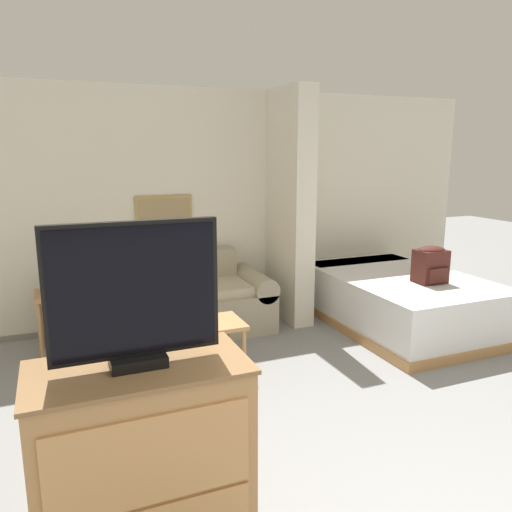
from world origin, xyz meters
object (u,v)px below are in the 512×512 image
Objects in this scene: bed at (398,300)px; table_lamp at (56,265)px; tv at (135,296)px; couch at (176,305)px; tv_dresser at (144,467)px; backpack at (431,264)px; coffee_table at (205,330)px.

table_lamp is at bearing 169.65° from bed.
bed is at bearing 35.09° from tv.
tv_dresser is (-0.84, -2.94, 0.19)m from couch.
tv is at bearing -106.03° from couch.
bed is 0.62m from backpack.
tv_dresser is at bearing -84.19° from table_lamp.
coffee_table is at bearing -171.52° from bed.
tv_dresser is 1.37× the size of tv.
backpack reaches higher than coffee_table.
tv reaches higher than tv_dresser.
couch is 5.25× the size of table_lamp.
bed is at bearing 101.94° from backpack.
tv_dresser is 2.59× the size of backpack.
backpack is (3.29, 1.88, -0.54)m from tv.
coffee_table is 0.67× the size of tv_dresser.
coffee_table is 1.59m from table_lamp.
tv_dresser reaches higher than bed.
couch is 2.71m from backpack.
bed is at bearing -10.35° from table_lamp.
table_lamp is 1.01× the size of backpack.
tv is at bearing -114.27° from coffee_table.
tv is at bearing -144.91° from bed.
bed is at bearing 35.10° from tv_dresser.
bed is (3.51, -0.64, -0.57)m from table_lamp.
tv_dresser is 0.46× the size of bed.
tv reaches higher than coffee_table.
coffee_table is (0.01, -1.04, 0.07)m from couch.
couch is 2.46m from bed.
backpack reaches higher than couch.
bed is (3.21, 2.26, -0.21)m from tv_dresser.
backpack is at bearing 29.76° from tv_dresser.
table_lamp reaches higher than bed.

